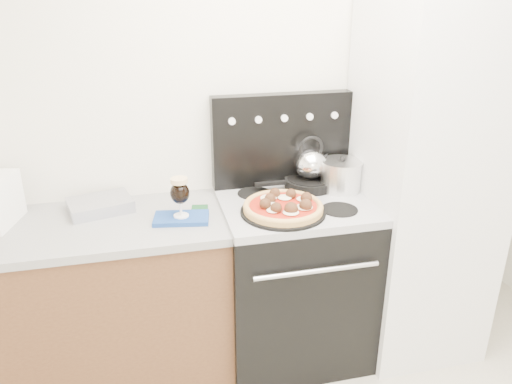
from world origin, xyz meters
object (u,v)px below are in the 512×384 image
object	(u,v)px
beer_glass	(180,197)
stock_pot	(341,176)
pizza_pan	(283,212)
tea_kettle	(311,161)
fridge	(422,186)
oven_mitt	(181,218)
pizza	(283,205)
stove_body	(293,282)
skillet	(310,183)
base_cabinet	(82,308)

from	to	relation	value
beer_glass	stock_pot	world-z (taller)	beer_glass
pizza_pan	tea_kettle	distance (m)	0.40
pizza_pan	beer_glass	bearing A→B (deg)	171.62
fridge	oven_mitt	distance (m)	1.29
pizza	pizza_pan	bearing A→B (deg)	0.00
oven_mitt	pizza	world-z (taller)	pizza
stove_body	skillet	size ratio (longest dim) A/B	3.18
stove_body	pizza_pan	size ratio (longest dim) A/B	2.12
base_cabinet	beer_glass	world-z (taller)	beer_glass
oven_mitt	beer_glass	world-z (taller)	beer_glass
beer_glass	tea_kettle	size ratio (longest dim) A/B	0.99
stock_pot	pizza	bearing A→B (deg)	-150.75
base_cabinet	pizza	xyz separation A→B (m)	(1.00, -0.14, 0.53)
stove_body	beer_glass	distance (m)	0.83
pizza_pan	tea_kettle	size ratio (longest dim) A/B	2.08
tea_kettle	pizza	bearing A→B (deg)	-110.77
beer_glass	pizza_pan	bearing A→B (deg)	-8.38
skillet	tea_kettle	size ratio (longest dim) A/B	1.38
oven_mitt	pizza_pan	xyz separation A→B (m)	(0.49, -0.07, 0.02)
skillet	fridge	bearing A→B (deg)	-19.67
pizza_pan	stove_body	bearing A→B (deg)	49.80
pizza	beer_glass	bearing A→B (deg)	171.62
beer_glass	oven_mitt	bearing A→B (deg)	0.00
base_cabinet	tea_kettle	bearing A→B (deg)	6.94
fridge	pizza	distance (m)	0.81
stock_pot	oven_mitt	bearing A→B (deg)	-170.63
fridge	skillet	distance (m)	0.60
stove_body	tea_kettle	distance (m)	0.67
beer_glass	tea_kettle	bearing A→B (deg)	17.17
tea_kettle	stock_pot	bearing A→B (deg)	-10.63
oven_mitt	stock_pot	size ratio (longest dim) A/B	1.22
oven_mitt	pizza	bearing A→B (deg)	-8.38
oven_mitt	skillet	world-z (taller)	skillet
base_cabinet	pizza_pan	distance (m)	1.13
tea_kettle	stove_body	bearing A→B (deg)	-109.83
base_cabinet	pizza	bearing A→B (deg)	-8.14
pizza	skillet	size ratio (longest dim) A/B	1.39
base_cabinet	oven_mitt	size ratio (longest dim) A/B	5.57
beer_glass	skillet	bearing A→B (deg)	17.17
fridge	stove_body	bearing A→B (deg)	177.95
skillet	oven_mitt	bearing A→B (deg)	-162.83
pizza_pan	skillet	bearing A→B (deg)	51.15
pizza_pan	pizza	distance (m)	0.03
stove_body	tea_kettle	size ratio (longest dim) A/B	4.40
oven_mitt	fridge	bearing A→B (deg)	0.99
stove_body	beer_glass	xyz separation A→B (m)	(-0.59, -0.05, 0.58)
fridge	pizza	world-z (taller)	fridge
pizza_pan	pizza	size ratio (longest dim) A/B	1.08
fridge	tea_kettle	bearing A→B (deg)	160.33
fridge	base_cabinet	bearing A→B (deg)	178.41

